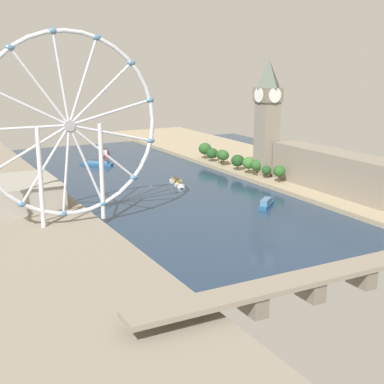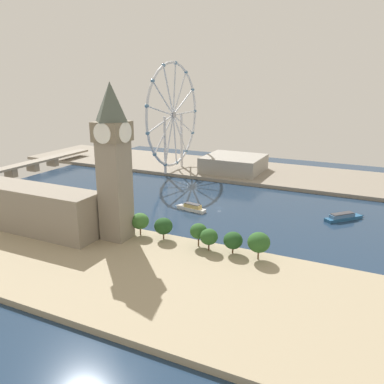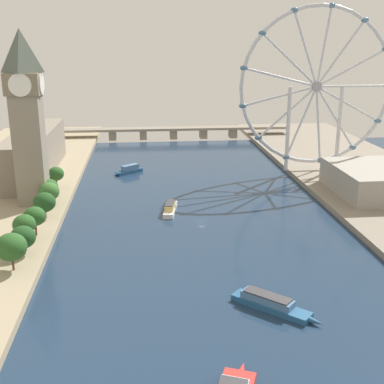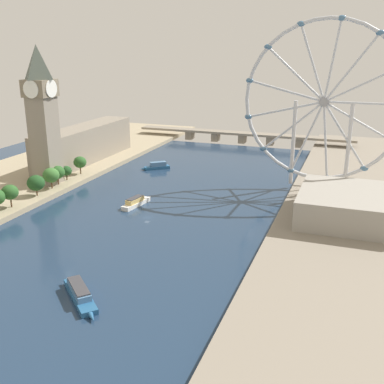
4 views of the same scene
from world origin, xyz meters
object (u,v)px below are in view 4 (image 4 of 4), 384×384
(river_bridge, at_px, (243,135))
(tour_boat_3, at_px, (157,166))
(tour_boat_0, at_px, (136,202))
(ferris_wheel, at_px, (324,103))
(tour_boat_1, at_px, (80,294))
(riverside_hall, at_px, (350,206))
(parliament_block, at_px, (85,143))
(clock_tower, at_px, (42,114))

(river_bridge, distance_m, tour_boat_3, 121.09)
(tour_boat_0, height_order, tour_boat_3, tour_boat_3)
(ferris_wheel, bearing_deg, tour_boat_1, -112.60)
(river_bridge, height_order, tour_boat_1, river_bridge)
(ferris_wheel, height_order, riverside_hall, ferris_wheel)
(parliament_block, relative_size, river_bridge, 0.52)
(clock_tower, relative_size, tour_boat_1, 3.32)
(tour_boat_1, bearing_deg, tour_boat_0, 147.71)
(ferris_wheel, bearing_deg, tour_boat_3, 173.33)
(ferris_wheel, bearing_deg, riverside_hall, -68.72)
(river_bridge, bearing_deg, parliament_block, -127.95)
(tour_boat_0, bearing_deg, ferris_wheel, -45.87)
(clock_tower, relative_size, tour_boat_3, 4.45)
(ferris_wheel, bearing_deg, river_bridge, 121.81)
(river_bridge, xyz_separation_m, tour_boat_0, (-14.03, -193.56, -4.89))
(clock_tower, height_order, tour_boat_3, clock_tower)
(clock_tower, distance_m, ferris_wheel, 170.82)
(parliament_block, xyz_separation_m, ferris_wheel, (173.75, -8.84, 38.65))
(river_bridge, bearing_deg, tour_boat_0, -94.15)
(clock_tower, relative_size, parliament_block, 0.80)
(clock_tower, xyz_separation_m, ferris_wheel, (162.53, 52.04, 7.56))
(tour_boat_1, distance_m, tour_boat_3, 182.56)
(ferris_wheel, distance_m, tour_boat_3, 128.24)
(riverside_hall, bearing_deg, clock_tower, 179.53)
(clock_tower, distance_m, tour_boat_3, 92.04)
(clock_tower, distance_m, river_bridge, 203.00)
(riverside_hall, height_order, tour_boat_3, riverside_hall)
(ferris_wheel, relative_size, tour_boat_3, 5.26)
(clock_tower, xyz_separation_m, riverside_hall, (183.38, -1.49, -36.89))
(parliament_block, bearing_deg, riverside_hall, -17.77)
(riverside_hall, bearing_deg, parliament_block, 162.23)
(parliament_block, distance_m, tour_boat_0, 109.21)
(parliament_block, distance_m, river_bridge, 152.69)
(clock_tower, distance_m, tour_boat_0, 82.89)
(tour_boat_0, bearing_deg, clock_tower, 89.36)
(riverside_hall, bearing_deg, ferris_wheel, 111.28)
(clock_tower, bearing_deg, river_bridge, 65.51)
(river_bridge, bearing_deg, tour_boat_3, -107.40)
(riverside_hall, distance_m, tour_boat_0, 115.72)
(parliament_block, xyz_separation_m, tour_boat_0, (79.70, -73.36, -13.93))
(riverside_hall, bearing_deg, tour_boat_0, -174.54)
(river_bridge, xyz_separation_m, tour_boat_3, (-36.18, -115.46, -4.81))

